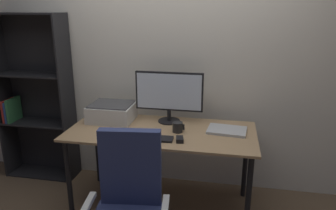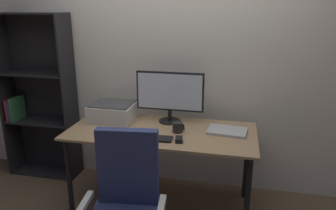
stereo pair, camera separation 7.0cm
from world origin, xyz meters
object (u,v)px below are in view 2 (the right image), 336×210
(desk, at_px, (162,139))
(keyboard, at_px, (154,138))
(monitor, at_px, (170,94))
(coffee_mug, at_px, (178,127))
(laptop, at_px, (227,131))
(mouse, at_px, (179,139))
(printer, at_px, (113,111))
(bookshelf, at_px, (39,98))

(desk, height_order, keyboard, keyboard)
(monitor, distance_m, coffee_mug, 0.34)
(coffee_mug, relative_size, laptop, 0.32)
(monitor, height_order, coffee_mug, monitor)
(mouse, height_order, laptop, mouse)
(mouse, bearing_deg, laptop, 27.00)
(mouse, distance_m, laptop, 0.46)
(laptop, relative_size, printer, 0.80)
(keyboard, relative_size, laptop, 0.91)
(desk, bearing_deg, keyboard, -92.73)
(desk, distance_m, printer, 0.55)
(coffee_mug, relative_size, printer, 0.26)
(laptop, bearing_deg, monitor, 170.44)
(keyboard, relative_size, coffee_mug, 2.83)
(printer, relative_size, bookshelf, 0.24)
(bookshelf, bearing_deg, mouse, -19.57)
(desk, height_order, coffee_mug, coffee_mug)
(printer, height_order, bookshelf, bookshelf)
(mouse, distance_m, printer, 0.79)
(mouse, xyz_separation_m, printer, (-0.69, 0.37, 0.06))
(bookshelf, bearing_deg, printer, -12.54)
(bookshelf, bearing_deg, monitor, -5.73)
(monitor, distance_m, keyboard, 0.50)
(desk, distance_m, mouse, 0.29)
(printer, bearing_deg, monitor, 6.26)
(desk, distance_m, bookshelf, 1.47)
(mouse, xyz_separation_m, coffee_mug, (-0.05, 0.19, 0.03))
(desk, distance_m, coffee_mug, 0.19)
(keyboard, height_order, laptop, laptop)
(laptop, bearing_deg, mouse, -136.26)
(coffee_mug, distance_m, bookshelf, 1.60)
(desk, xyz_separation_m, keyboard, (-0.01, -0.21, 0.09))
(keyboard, distance_m, printer, 0.62)
(desk, height_order, monitor, monitor)
(mouse, height_order, printer, printer)
(mouse, xyz_separation_m, laptop, (0.36, 0.28, -0.01))
(mouse, relative_size, printer, 0.24)
(laptop, bearing_deg, desk, -166.08)
(printer, bearing_deg, mouse, -27.89)
(mouse, height_order, bookshelf, bookshelf)
(keyboard, height_order, printer, printer)
(coffee_mug, distance_m, printer, 0.67)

